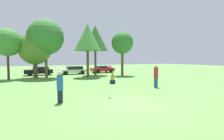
# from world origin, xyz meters

# --- Properties ---
(ground_plane) EXTENTS (120.00, 120.00, 0.00)m
(ground_plane) POSITION_xyz_m (0.00, 0.00, 0.00)
(ground_plane) COLOR #5B8E42
(person_thrower) EXTENTS (0.34, 0.34, 1.74)m
(person_thrower) POSITION_xyz_m (-3.35, 2.09, 0.89)
(person_thrower) COLOR #191E33
(person_thrower) RESTS_ON ground
(person_catcher) EXTENTS (0.37, 0.37, 1.87)m
(person_catcher) POSITION_xyz_m (4.77, 3.88, 0.94)
(person_catcher) COLOR navy
(person_catcher) RESTS_ON ground
(frisbee) EXTENTS (0.30, 0.29, 0.13)m
(frisbee) POSITION_xyz_m (-0.19, 2.56, 1.86)
(frisbee) COLOR #F21E72
(bystander_sitting) EXTENTS (0.43, 0.36, 1.04)m
(bystander_sitting) POSITION_xyz_m (2.46, 7.40, 0.42)
(bystander_sitting) COLOR #191E33
(bystander_sitting) RESTS_ON ground
(tree_0) EXTENTS (3.20, 3.20, 5.90)m
(tree_0) POSITION_xyz_m (-6.82, 15.87, 4.28)
(tree_0) COLOR #473323
(tree_0) RESTS_ON ground
(tree_1) EXTENTS (3.94, 3.94, 5.65)m
(tree_1) POSITION_xyz_m (-3.91, 16.23, 3.65)
(tree_1) COLOR brown
(tree_1) RESTS_ON ground
(tree_2) EXTENTS (4.45, 4.45, 7.32)m
(tree_2) POSITION_xyz_m (-2.68, 15.74, 5.08)
(tree_2) COLOR brown
(tree_2) RESTS_ON ground
(tree_3) EXTENTS (3.44, 3.44, 6.89)m
(tree_3) POSITION_xyz_m (2.21, 14.07, 5.14)
(tree_3) COLOR brown
(tree_3) RESTS_ON ground
(tree_4) EXTENTS (3.61, 3.61, 7.22)m
(tree_4) POSITION_xyz_m (4.14, 16.35, 5.39)
(tree_4) COLOR brown
(tree_4) RESTS_ON ground
(tree_5) EXTENTS (3.12, 3.12, 6.36)m
(tree_5) POSITION_xyz_m (7.56, 14.44, 4.70)
(tree_5) COLOR brown
(tree_5) RESTS_ON ground
(parked_car_black) EXTENTS (3.89, 1.98, 1.27)m
(parked_car_black) POSITION_xyz_m (-3.29, 20.06, 0.67)
(parked_car_black) COLOR black
(parked_car_black) RESTS_ON ground
(parked_car_white) EXTENTS (4.24, 2.00, 1.25)m
(parked_car_white) POSITION_xyz_m (1.67, 19.60, 0.64)
(parked_car_white) COLOR silver
(parked_car_white) RESTS_ON ground
(parked_car_red) EXTENTS (3.95, 2.18, 1.19)m
(parked_car_red) POSITION_xyz_m (7.03, 20.37, 0.64)
(parked_car_red) COLOR red
(parked_car_red) RESTS_ON ground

